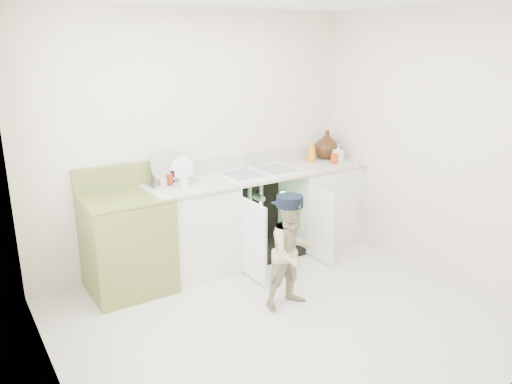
{
  "coord_description": "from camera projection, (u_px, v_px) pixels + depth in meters",
  "views": [
    {
      "loc": [
        -2.18,
        -2.94,
        2.18
      ],
      "look_at": [
        0.17,
        0.7,
        0.88
      ],
      "focal_mm": 35.0,
      "sensor_mm": 36.0,
      "label": 1
    }
  ],
  "objects": [
    {
      "name": "counter_run",
      "position": [
        262.0,
        211.0,
        5.26
      ],
      "size": [
        2.44,
        1.02,
        1.22
      ],
      "color": "white",
      "rests_on": "ground"
    },
    {
      "name": "repair_worker",
      "position": [
        293.0,
        251.0,
        4.18
      ],
      "size": [
        0.68,
        0.91,
        0.98
      ],
      "rotation": [
        0.0,
        0.0,
        -0.01
      ],
      "color": "#BDAF87",
      "rests_on": "ground"
    },
    {
      "name": "room_shell",
      "position": [
        287.0,
        171.0,
        3.77
      ],
      "size": [
        6.0,
        5.5,
        1.26
      ],
      "color": "#EFE5CD",
      "rests_on": "ground"
    },
    {
      "name": "avocado_stove",
      "position": [
        127.0,
        242.0,
        4.48
      ],
      "size": [
        0.71,
        0.65,
        1.11
      ],
      "color": "olive",
      "rests_on": "ground"
    },
    {
      "name": "ground",
      "position": [
        284.0,
        317.0,
        4.13
      ],
      "size": [
        3.5,
        3.5,
        0.0
      ],
      "primitive_type": "plane",
      "color": "beige",
      "rests_on": "ground"
    }
  ]
}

